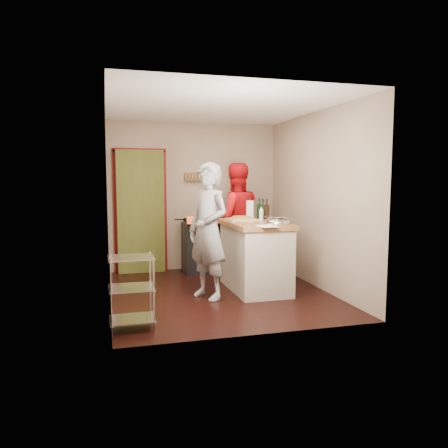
% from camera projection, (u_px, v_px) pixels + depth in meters
% --- Properties ---
extents(floor, '(3.50, 3.50, 0.00)m').
position_uv_depth(floor, '(219.00, 292.00, 6.23)').
color(floor, black).
rests_on(floor, ground).
extents(back_wall, '(3.00, 0.44, 2.60)m').
position_uv_depth(back_wall, '(158.00, 206.00, 7.66)').
color(back_wall, tan).
rests_on(back_wall, ground).
extents(left_wall, '(0.04, 3.50, 2.60)m').
position_uv_depth(left_wall, '(108.00, 203.00, 5.71)').
color(left_wall, tan).
rests_on(left_wall, ground).
extents(right_wall, '(0.04, 3.50, 2.60)m').
position_uv_depth(right_wall, '(316.00, 200.00, 6.49)').
color(right_wall, tan).
rests_on(right_wall, ground).
extents(ceiling, '(3.00, 3.50, 0.02)m').
position_uv_depth(ceiling, '(218.00, 106.00, 5.96)').
color(ceiling, white).
rests_on(ceiling, back_wall).
extents(stove, '(0.60, 0.63, 1.00)m').
position_uv_depth(stove, '(201.00, 246.00, 7.57)').
color(stove, black).
rests_on(stove, ground).
extents(wire_shelving, '(0.48, 0.40, 0.80)m').
position_uv_depth(wire_shelving, '(132.00, 289.00, 4.70)').
color(wire_shelving, silver).
rests_on(wire_shelving, ground).
extents(island, '(0.78, 1.42, 1.31)m').
position_uv_depth(island, '(255.00, 254.00, 6.35)').
color(island, beige).
rests_on(island, ground).
extents(person_stripe, '(0.71, 0.80, 1.84)m').
position_uv_depth(person_stripe, '(208.00, 231.00, 5.86)').
color(person_stripe, '#B4B5B9').
rests_on(person_stripe, ground).
extents(person_red, '(0.93, 0.74, 1.88)m').
position_uv_depth(person_red, '(236.00, 219.00, 7.41)').
color(person_red, red).
rests_on(person_red, ground).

